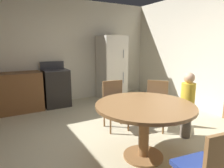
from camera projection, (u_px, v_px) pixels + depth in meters
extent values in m
plane|color=beige|center=(122.00, 153.00, 2.81)|extent=(14.00, 14.00, 0.00)
cube|color=silver|center=(59.00, 51.00, 5.20)|extent=(5.61, 0.12, 2.70)
cube|color=silver|center=(223.00, 53.00, 4.13)|extent=(0.12, 5.61, 2.70)
cube|color=black|center=(56.00, 88.00, 4.92)|extent=(0.60, 0.60, 0.90)
cube|color=#38383D|center=(55.00, 70.00, 4.83)|extent=(0.60, 0.60, 0.02)
cube|color=#38383D|center=(52.00, 65.00, 5.05)|extent=(0.60, 0.04, 0.18)
cube|color=silver|center=(112.00, 68.00, 5.57)|extent=(0.68, 0.66, 1.76)
cylinder|color=#B2B2B7|center=(124.00, 54.00, 5.29)|extent=(0.02, 0.02, 0.22)
cylinder|color=#B2B2B7|center=(123.00, 78.00, 5.41)|extent=(0.02, 0.02, 0.30)
cylinder|color=olive|center=(143.00, 156.00, 2.71)|extent=(0.55, 0.55, 0.03)
cylinder|color=olive|center=(144.00, 132.00, 2.65)|extent=(0.14, 0.14, 0.72)
cylinder|color=olive|center=(145.00, 105.00, 2.57)|extent=(1.30, 1.30, 0.04)
cylinder|color=olive|center=(163.00, 122.00, 3.37)|extent=(0.03, 0.03, 0.43)
cylinder|color=olive|center=(144.00, 119.00, 3.49)|extent=(0.03, 0.03, 0.43)
cylinder|color=olive|center=(165.00, 116.00, 3.68)|extent=(0.03, 0.03, 0.43)
cylinder|color=olive|center=(147.00, 113.00, 3.80)|extent=(0.03, 0.03, 0.43)
cube|color=navy|center=(155.00, 105.00, 3.54)|extent=(0.56, 0.56, 0.05)
cube|color=olive|center=(157.00, 92.00, 3.67)|extent=(0.27, 0.32, 0.42)
cube|color=olive|center=(223.00, 158.00, 1.51)|extent=(0.38, 0.09, 0.42)
cylinder|color=olive|center=(128.00, 119.00, 3.49)|extent=(0.03, 0.03, 0.43)
cylinder|color=olive|center=(111.00, 122.00, 3.37)|extent=(0.03, 0.03, 0.43)
cylinder|color=olive|center=(121.00, 113.00, 3.80)|extent=(0.03, 0.03, 0.43)
cylinder|color=olive|center=(104.00, 116.00, 3.68)|extent=(0.03, 0.03, 0.43)
cube|color=navy|center=(116.00, 105.00, 3.54)|extent=(0.46, 0.46, 0.05)
cube|color=olive|center=(112.00, 92.00, 3.66)|extent=(0.38, 0.09, 0.42)
cylinder|color=#665B51|center=(186.00, 123.00, 3.26)|extent=(0.17, 0.17, 0.50)
cylinder|color=gold|center=(188.00, 96.00, 3.17)|extent=(0.25, 0.25, 0.42)
sphere|color=#D6A884|center=(189.00, 78.00, 3.11)|extent=(0.17, 0.17, 0.17)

